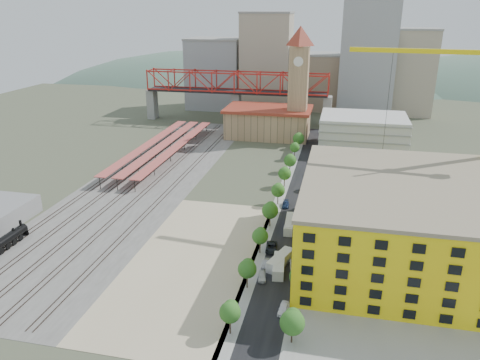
% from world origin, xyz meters
% --- Properties ---
extents(ground, '(400.00, 400.00, 0.00)m').
position_xyz_m(ground, '(0.00, 0.00, 0.00)').
color(ground, '#474C38').
rests_on(ground, ground).
extents(ballast_strip, '(36.00, 165.00, 0.06)m').
position_xyz_m(ballast_strip, '(-36.00, 17.50, 0.03)').
color(ballast_strip, '#605E59').
rests_on(ballast_strip, ground).
extents(dirt_lot, '(28.00, 67.00, 0.06)m').
position_xyz_m(dirt_lot, '(-4.00, -31.50, 0.03)').
color(dirt_lot, tan).
rests_on(dirt_lot, ground).
extents(street_asphalt, '(12.00, 170.00, 0.06)m').
position_xyz_m(street_asphalt, '(16.00, 15.00, 0.03)').
color(street_asphalt, black).
rests_on(street_asphalt, ground).
extents(sidewalk_west, '(3.00, 170.00, 0.04)m').
position_xyz_m(sidewalk_west, '(10.50, 15.00, 0.02)').
color(sidewalk_west, gray).
rests_on(sidewalk_west, ground).
extents(sidewalk_east, '(3.00, 170.00, 0.04)m').
position_xyz_m(sidewalk_east, '(21.50, 15.00, 0.02)').
color(sidewalk_east, gray).
rests_on(sidewalk_east, ground).
extents(construction_pad, '(50.00, 90.00, 0.06)m').
position_xyz_m(construction_pad, '(45.00, -20.00, 0.03)').
color(construction_pad, gray).
rests_on(construction_pad, ground).
extents(rail_tracks, '(26.56, 160.00, 0.18)m').
position_xyz_m(rail_tracks, '(-37.80, 17.50, 0.15)').
color(rail_tracks, '#382B23').
rests_on(rail_tracks, ground).
extents(platform_canopies, '(16.00, 80.00, 4.12)m').
position_xyz_m(platform_canopies, '(-41.00, 45.00, 3.99)').
color(platform_canopies, '#B84847').
rests_on(platform_canopies, ground).
extents(station_hall, '(38.00, 24.00, 13.10)m').
position_xyz_m(station_hall, '(-5.00, 82.00, 6.67)').
color(station_hall, tan).
rests_on(station_hall, ground).
extents(clock_tower, '(12.00, 12.00, 52.00)m').
position_xyz_m(clock_tower, '(8.00, 79.99, 28.70)').
color(clock_tower, tan).
rests_on(clock_tower, ground).
extents(parking_garage, '(34.00, 26.00, 14.00)m').
position_xyz_m(parking_garage, '(36.00, 70.00, 7.00)').
color(parking_garage, silver).
rests_on(parking_garage, ground).
extents(truss_bridge, '(94.00, 9.60, 25.60)m').
position_xyz_m(truss_bridge, '(-25.00, 105.00, 18.86)').
color(truss_bridge, gray).
rests_on(truss_bridge, ground).
extents(construction_building, '(44.60, 50.60, 18.80)m').
position_xyz_m(construction_building, '(42.00, -20.00, 9.41)').
color(construction_building, '#FFFD15').
rests_on(construction_building, ground).
extents(street_trees, '(15.40, 124.40, 8.00)m').
position_xyz_m(street_trees, '(16.00, 5.00, 0.00)').
color(street_trees, '#295C1B').
rests_on(street_trees, ground).
extents(skyline, '(133.00, 46.00, 60.00)m').
position_xyz_m(skyline, '(7.47, 142.31, 22.81)').
color(skyline, '#9EA0A3').
rests_on(skyline, ground).
extents(distant_hills, '(647.00, 264.00, 227.00)m').
position_xyz_m(distant_hills, '(45.28, 260.00, -79.54)').
color(distant_hills, '#4C6B59').
rests_on(distant_hills, ground).
extents(locomotive, '(2.62, 20.18, 5.05)m').
position_xyz_m(locomotive, '(-50.00, -37.59, 1.88)').
color(locomotive, black).
rests_on(locomotive, ground).
extents(tower_crane, '(49.01, 6.30, 52.39)m').
position_xyz_m(tower_crane, '(60.61, 3.54, 32.33)').
color(tower_crane, yellow).
rests_on(tower_crane, ground).
extents(site_trailer_a, '(3.25, 9.31, 2.50)m').
position_xyz_m(site_trailer_a, '(16.00, -31.99, 1.25)').
color(site_trailer_a, silver).
rests_on(site_trailer_a, ground).
extents(site_trailer_b, '(5.40, 9.62, 2.55)m').
position_xyz_m(site_trailer_b, '(16.00, -29.53, 1.28)').
color(site_trailer_b, silver).
rests_on(site_trailer_b, ground).
extents(site_trailer_c, '(2.99, 9.66, 2.61)m').
position_xyz_m(site_trailer_c, '(16.00, -10.05, 1.31)').
color(site_trailer_c, silver).
rests_on(site_trailer_c, ground).
extents(site_trailer_d, '(2.33, 8.74, 2.39)m').
position_xyz_m(site_trailer_d, '(16.00, -11.02, 1.20)').
color(site_trailer_d, silver).
rests_on(site_trailer_d, ground).
extents(car_0, '(2.39, 4.56, 1.48)m').
position_xyz_m(car_0, '(13.00, -36.12, 0.74)').
color(car_0, silver).
rests_on(car_0, ground).
extents(car_1, '(1.62, 4.13, 1.34)m').
position_xyz_m(car_1, '(13.00, -30.53, 0.67)').
color(car_1, '#95959A').
rests_on(car_1, ground).
extents(car_2, '(3.13, 5.91, 1.58)m').
position_xyz_m(car_2, '(13.00, -23.15, 0.79)').
color(car_2, black).
rests_on(car_2, ground).
extents(car_3, '(2.33, 4.81, 1.35)m').
position_xyz_m(car_3, '(13.00, 3.96, 0.67)').
color(car_3, navy).
rests_on(car_3, ground).
extents(car_4, '(2.17, 4.67, 1.55)m').
position_xyz_m(car_4, '(19.00, -46.70, 0.78)').
color(car_4, white).
rests_on(car_4, ground).
extents(car_5, '(2.15, 4.75, 1.51)m').
position_xyz_m(car_5, '(19.00, -29.62, 0.76)').
color(car_5, '#939498').
rests_on(car_5, ground).
extents(car_6, '(3.43, 5.85, 1.53)m').
position_xyz_m(car_6, '(19.00, 25.40, 0.76)').
color(car_6, black).
rests_on(car_6, ground).
extents(car_7, '(2.58, 5.15, 1.43)m').
position_xyz_m(car_7, '(19.00, 49.73, 0.72)').
color(car_7, navy).
rests_on(car_7, ground).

